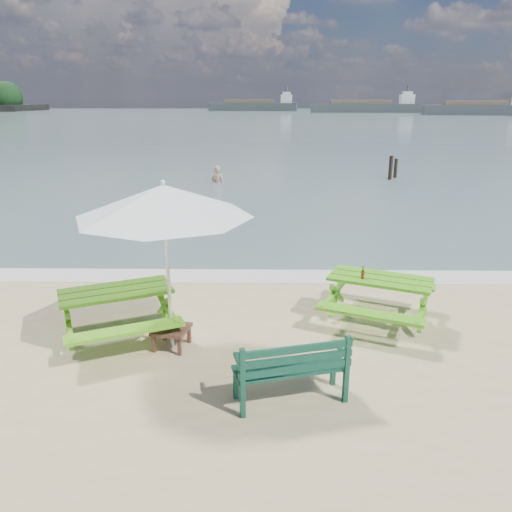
{
  "coord_description": "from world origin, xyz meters",
  "views": [
    {
      "loc": [
        0.48,
        -5.98,
        3.88
      ],
      "look_at": [
        0.33,
        3.0,
        1.0
      ],
      "focal_mm": 35.0,
      "sensor_mm": 36.0,
      "label": 1
    }
  ],
  "objects_px": {
    "park_bench": "(290,381)",
    "picnic_table_right": "(379,300)",
    "side_table": "(172,337)",
    "swimmer": "(218,185)",
    "picnic_table_left": "(118,314)",
    "patio_umbrella": "(164,201)",
    "beer_bottle": "(363,275)"
  },
  "relations": [
    {
      "from": "park_bench",
      "to": "picnic_table_right",
      "type": "bearing_deg",
      "value": 55.54
    },
    {
      "from": "side_table",
      "to": "swimmer",
      "type": "xyz_separation_m",
      "value": [
        -0.71,
        16.2,
        -0.31
      ]
    },
    {
      "from": "picnic_table_right",
      "to": "park_bench",
      "type": "distance_m",
      "value": 3.01
    },
    {
      "from": "picnic_table_left",
      "to": "swimmer",
      "type": "xyz_separation_m",
      "value": [
        0.25,
        15.84,
        -0.54
      ]
    },
    {
      "from": "side_table",
      "to": "patio_umbrella",
      "type": "xyz_separation_m",
      "value": [
        0.0,
        0.0,
        2.23
      ]
    },
    {
      "from": "picnic_table_left",
      "to": "side_table",
      "type": "distance_m",
      "value": 1.05
    },
    {
      "from": "beer_bottle",
      "to": "swimmer",
      "type": "relative_size",
      "value": 0.12
    },
    {
      "from": "side_table",
      "to": "picnic_table_left",
      "type": "bearing_deg",
      "value": 159.43
    },
    {
      "from": "picnic_table_left",
      "to": "swimmer",
      "type": "height_order",
      "value": "picnic_table_left"
    },
    {
      "from": "patio_umbrella",
      "to": "beer_bottle",
      "type": "xyz_separation_m",
      "value": [
        3.21,
        0.99,
        -1.5
      ]
    },
    {
      "from": "picnic_table_right",
      "to": "side_table",
      "type": "xyz_separation_m",
      "value": [
        -3.54,
        -1.05,
        -0.22
      ]
    },
    {
      "from": "patio_umbrella",
      "to": "swimmer",
      "type": "distance_m",
      "value": 16.41
    },
    {
      "from": "picnic_table_right",
      "to": "beer_bottle",
      "type": "xyz_separation_m",
      "value": [
        -0.33,
        -0.05,
        0.51
      ]
    },
    {
      "from": "side_table",
      "to": "patio_umbrella",
      "type": "distance_m",
      "value": 2.23
    },
    {
      "from": "beer_bottle",
      "to": "park_bench",
      "type": "bearing_deg",
      "value": -119.47
    },
    {
      "from": "side_table",
      "to": "beer_bottle",
      "type": "xyz_separation_m",
      "value": [
        3.21,
        0.99,
        0.73
      ]
    },
    {
      "from": "picnic_table_right",
      "to": "picnic_table_left",
      "type": "bearing_deg",
      "value": -171.31
    },
    {
      "from": "picnic_table_left",
      "to": "swimmer",
      "type": "bearing_deg",
      "value": 89.11
    },
    {
      "from": "beer_bottle",
      "to": "swimmer",
      "type": "height_order",
      "value": "beer_bottle"
    },
    {
      "from": "park_bench",
      "to": "beer_bottle",
      "type": "xyz_separation_m",
      "value": [
        1.37,
        2.42,
        0.63
      ]
    },
    {
      "from": "patio_umbrella",
      "to": "beer_bottle",
      "type": "distance_m",
      "value": 3.68
    },
    {
      "from": "patio_umbrella",
      "to": "swimmer",
      "type": "bearing_deg",
      "value": 92.51
    },
    {
      "from": "picnic_table_left",
      "to": "patio_umbrella",
      "type": "xyz_separation_m",
      "value": [
        0.96,
        -0.36,
        2.0
      ]
    },
    {
      "from": "picnic_table_right",
      "to": "beer_bottle",
      "type": "relative_size",
      "value": 11.0
    },
    {
      "from": "picnic_table_right",
      "to": "swimmer",
      "type": "xyz_separation_m",
      "value": [
        -4.25,
        15.15,
        -0.54
      ]
    },
    {
      "from": "park_bench",
      "to": "patio_umbrella",
      "type": "height_order",
      "value": "patio_umbrella"
    },
    {
      "from": "picnic_table_left",
      "to": "park_bench",
      "type": "relative_size",
      "value": 1.62
    },
    {
      "from": "beer_bottle",
      "to": "swimmer",
      "type": "bearing_deg",
      "value": 104.45
    },
    {
      "from": "picnic_table_right",
      "to": "park_bench",
      "type": "xyz_separation_m",
      "value": [
        -1.7,
        -2.48,
        -0.12
      ]
    },
    {
      "from": "patio_umbrella",
      "to": "picnic_table_right",
      "type": "bearing_deg",
      "value": 16.46
    },
    {
      "from": "beer_bottle",
      "to": "swimmer",
      "type": "xyz_separation_m",
      "value": [
        -3.92,
        15.2,
        -1.05
      ]
    },
    {
      "from": "swimmer",
      "to": "picnic_table_left",
      "type": "bearing_deg",
      "value": -90.89
    }
  ]
}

